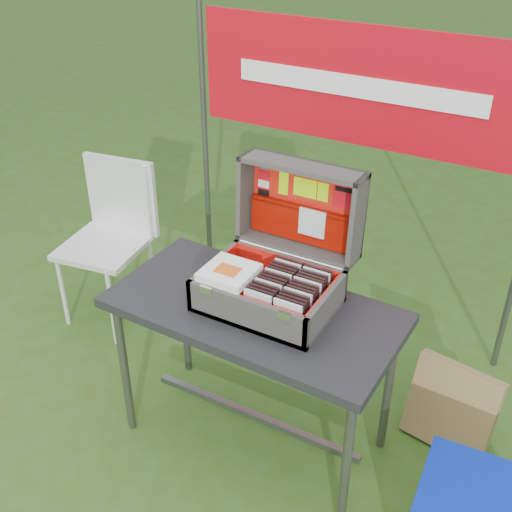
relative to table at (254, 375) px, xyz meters
The scene contains 89 objects.
ground 0.37m from the table, 107.02° to the right, with size 80.00×80.00×0.00m, color #314C12.
table is the anchor object (origin of this frame).
table_top 0.33m from the table, ahead, with size 1.13×0.57×0.04m, color #2C2C2F.
table_leg_fl 0.55m from the table, 156.22° to the right, with size 0.04×0.04×0.67m, color #59595B.
table_leg_fr 0.55m from the table, 23.78° to the right, with size 0.04×0.04×0.67m, color #59595B.
table_leg_bl 0.55m from the table, 156.22° to the left, with size 0.04×0.04×0.67m, color #59595B.
table_leg_br 0.55m from the table, 23.78° to the left, with size 0.04×0.04×0.67m, color #59595B.
table_brace 0.23m from the table, 153.43° to the right, with size 0.98×0.03×0.03m, color #59595B.
suitcase 0.61m from the table, 63.65° to the left, with size 0.50×0.52×0.49m, color #64605A, non-canonical shape.
suitcase_base_bottom 0.37m from the table, 33.33° to the left, with size 0.50×0.36×0.02m, color #64605A.
suitcase_base_wall_front 0.45m from the table, 72.58° to the right, with size 0.50×0.02×0.13m, color #64605A.
suitcase_base_wall_back 0.47m from the table, 77.48° to the left, with size 0.50×0.02×0.13m, color #64605A.
suitcase_base_wall_left 0.47m from the table, behind, with size 0.02×0.36×0.13m, color #64605A.
suitcase_base_wall_right 0.51m from the table, ahead, with size 0.02×0.36×0.13m, color #64605A.
suitcase_liner_floor 0.38m from the table, 33.33° to the left, with size 0.46×0.32×0.01m, color red.
suitcase_latch_left 0.51m from the table, 127.97° to the right, with size 0.05×0.01×0.03m, color silver.
suitcase_latch_right 0.54m from the table, 36.19° to the right, with size 0.05×0.01×0.03m, color silver.
suitcase_hinge 0.53m from the table, 78.05° to the left, with size 0.02×0.02×0.45m, color silver.
suitcase_lid_back 0.74m from the table, 82.66° to the left, with size 0.50×0.36×0.02m, color #64605A.
suitcase_lid_rim_far 0.88m from the table, 81.47° to the left, with size 0.50×0.02×0.13m, color #64605A.
suitcase_lid_rim_near 0.57m from the table, 80.93° to the left, with size 0.50×0.02×0.13m, color #64605A.
suitcase_lid_rim_left 0.75m from the table, 124.68° to the left, with size 0.02×0.36×0.13m, color #64605A.
suitcase_lid_rim_right 0.78m from the table, 44.96° to the left, with size 0.02×0.36×0.13m, color #64605A.
suitcase_lid_liner 0.74m from the table, 82.38° to the left, with size 0.46×0.32×0.01m, color red.
suitcase_liner_wall_front 0.45m from the table, 70.95° to the right, with size 0.46×0.01×0.11m, color red.
suitcase_liner_wall_back 0.47m from the table, 76.64° to the left, with size 0.46×0.01×0.11m, color red.
suitcase_liner_wall_left 0.47m from the table, behind, with size 0.01×0.32×0.11m, color red.
suitcase_liner_wall_right 0.51m from the table, ahead, with size 0.01×0.32×0.11m, color red.
suitcase_lid_pocket 0.66m from the table, 81.80° to the left, with size 0.44×0.14×0.03m, color #890C03.
suitcase_pocket_edge 0.72m from the table, 81.74° to the left, with size 0.43×0.02×0.02m, color #890C03.
suitcase_pocket_cd 0.68m from the table, 71.32° to the left, with size 0.11×0.11×0.01m, color silver.
lid_sticker_cc_a 0.86m from the table, 112.96° to the left, with size 0.05×0.03×0.00m, color #1933B2.
lid_sticker_cc_b 0.83m from the table, 113.09° to the left, with size 0.05×0.03×0.00m, color red.
lid_sticker_cc_c 0.79m from the table, 113.22° to the left, with size 0.05×0.03×0.00m, color white.
lid_sticker_cc_d 0.75m from the table, 113.36° to the left, with size 0.05×0.03×0.00m, color black.
lid_card_neon_tall 0.80m from the table, 98.71° to the left, with size 0.04×0.10×0.00m, color #B0F705.
lid_card_neon_main 0.80m from the table, 82.32° to the left, with size 0.10×0.08×0.00m, color #B0F705.
lid_card_neon_small 0.81m from the table, 69.80° to the left, with size 0.04×0.08×0.00m, color #B0F705.
lid_sticker_band 0.83m from the table, 57.29° to the left, with size 0.09×0.09×0.00m, color red.
lid_sticker_band_bar 0.85m from the table, 57.42° to the left, with size 0.08×0.02×0.00m, color black.
cd_left_0 0.46m from the table, 54.45° to the right, with size 0.11×0.01×0.13m, color silver.
cd_left_1 0.46m from the table, 48.70° to the right, with size 0.11×0.01×0.13m, color black.
cd_left_2 0.45m from the table, 41.24° to the right, with size 0.11×0.01×0.13m, color black.
cd_left_3 0.45m from the table, 31.60° to the right, with size 0.11×0.01×0.13m, color black.
cd_left_4 0.45m from the table, 19.49° to the right, with size 0.11×0.01×0.13m, color silver.
cd_left_5 0.45m from the table, ahead, with size 0.11×0.01×0.13m, color black.
cd_left_6 0.45m from the table, ahead, with size 0.11×0.01×0.13m, color black.
cd_left_7 0.45m from the table, 23.28° to the left, with size 0.11×0.01×0.13m, color black.
cd_left_8 0.45m from the table, 34.67° to the left, with size 0.11×0.01×0.13m, color silver.
cd_left_9 0.45m from the table, 43.63° to the left, with size 0.11×0.01×0.13m, color black.
cd_left_10 0.46m from the table, 50.53° to the left, with size 0.11×0.01×0.13m, color black.
cd_left_11 0.46m from the table, 55.88° to the left, with size 0.11×0.01×0.13m, color black.
cd_left_12 0.47m from the table, 60.08° to the left, with size 0.11×0.01×0.13m, color silver.
cd_left_13 0.47m from the table, 63.42° to the left, with size 0.11×0.01×0.13m, color black.
cd_right_0 0.50m from the table, 28.25° to the right, with size 0.11×0.01×0.13m, color silver.
cd_right_1 0.49m from the table, 23.61° to the right, with size 0.11×0.01×0.13m, color black.
cd_right_2 0.49m from the table, 18.61° to the right, with size 0.11×0.01×0.13m, color black.
cd_right_3 0.49m from the table, 13.29° to the right, with size 0.11×0.01×0.13m, color black.
cd_right_4 0.48m from the table, ahead, with size 0.11×0.01×0.13m, color silver.
cd_right_5 0.48m from the table, ahead, with size 0.11×0.01×0.13m, color black.
cd_right_6 0.48m from the table, ahead, with size 0.11×0.01×0.13m, color black.
cd_right_7 0.49m from the table, ahead, with size 0.11×0.01×0.13m, color black.
cd_right_8 0.49m from the table, 14.88° to the left, with size 0.11×0.01×0.13m, color silver.
cd_right_9 0.49m from the table, 20.10° to the left, with size 0.11×0.01×0.13m, color black.
cd_right_10 0.49m from the table, 25.00° to the left, with size 0.11×0.01×0.13m, color black.
cd_right_11 0.50m from the table, 29.54° to the left, with size 0.11×0.01×0.13m, color black.
cd_right_12 0.50m from the table, 33.71° to the left, with size 0.11×0.01×0.13m, color silver.
cd_right_13 0.51m from the table, 37.51° to the left, with size 0.11×0.01×0.13m, color black.
songbook_0 0.50m from the table, 156.00° to the right, with size 0.19×0.19×0.01m, color white.
songbook_1 0.50m from the table, 156.00° to the right, with size 0.19×0.19×0.01m, color white.
songbook_2 0.51m from the table, 156.00° to the right, with size 0.19×0.19×0.01m, color white.
songbook_3 0.51m from the table, 156.00° to the right, with size 0.19×0.19×0.01m, color white.
songbook_4 0.52m from the table, 156.00° to the right, with size 0.19×0.19×0.01m, color white.
songbook_5 0.52m from the table, 156.00° to the right, with size 0.19×0.19×0.01m, color white.
songbook_graphic 0.53m from the table, 150.68° to the right, with size 0.09×0.07×0.00m, color #D85919.
cooler_lid 1.01m from the table, ahead, with size 0.46×0.35×0.05m, color #041F9B.
chair 1.19m from the table, 161.61° to the left, with size 0.40×0.44×0.88m, color silver, non-canonical shape.
chair_seat 1.19m from the table, 161.61° to the left, with size 0.40×0.40×0.03m, color silver.
chair_backrest 1.30m from the table, 153.34° to the left, with size 0.40×0.03×0.42m, color silver.
chair_leg_fl 1.31m from the table, behind, with size 0.02×0.02×0.45m, color silver.
chair_leg_fr 0.98m from the table, 167.97° to the left, with size 0.02×0.02×0.45m, color silver.
chair_leg_bl 1.41m from the table, 157.19° to the left, with size 0.02×0.02×0.45m, color silver.
chair_leg_br 1.10m from the table, 150.27° to the left, with size 0.02×0.02×0.45m, color silver.
chair_upright_left 1.44m from the table, 156.44° to the left, with size 0.02×0.02×0.42m, color silver.
chair_upright_right 1.15m from the table, 149.37° to the left, with size 0.02×0.02×0.42m, color silver.
cardboard_box 0.85m from the table, 27.80° to the left, with size 0.37×0.06×0.39m, color olive.
banner_post_left 1.43m from the table, 131.14° to the left, with size 0.03×0.03×1.70m, color #59595B.
banner 1.37m from the table, 91.66° to the left, with size 1.60×0.01×0.55m, color #AE0714.
banner_text 1.37m from the table, 91.68° to the left, with size 1.20×0.00×0.10m, color white.
Camera 1 is at (1.02, -1.65, 2.16)m, focal length 45.00 mm.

